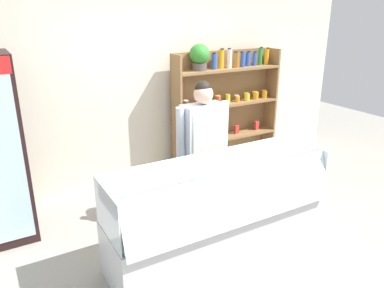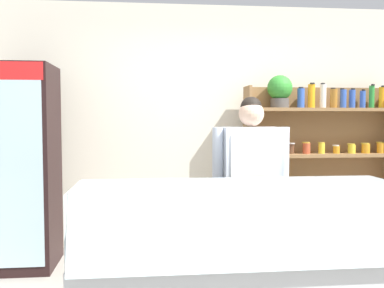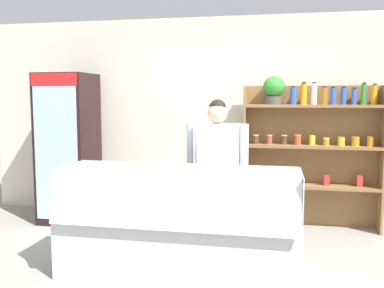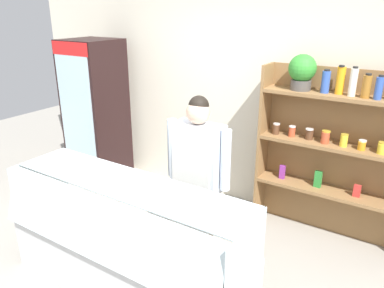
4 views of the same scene
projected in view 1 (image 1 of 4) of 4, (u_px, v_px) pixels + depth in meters
ground_plane at (225, 245)px, 3.91m from camera, size 12.00×12.00×0.00m
back_wall at (145, 86)px, 5.06m from camera, size 6.80×0.10×2.70m
shelving_unit at (222, 100)px, 5.43m from camera, size 1.68×0.29×1.90m
deli_display_case at (218, 228)px, 3.65m from camera, size 2.19×0.71×1.01m
shop_clerk at (203, 140)px, 4.14m from camera, size 0.66×0.25×1.62m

